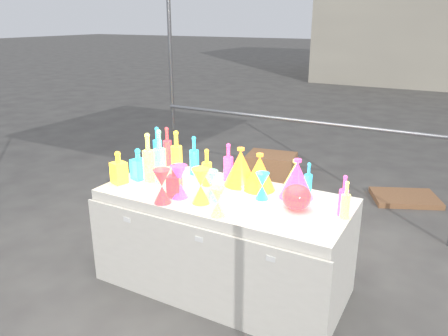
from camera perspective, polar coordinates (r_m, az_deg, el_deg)
The scene contains 29 objects.
ground at distance 3.50m, azimuth -0.00°, elevation -14.85°, with size 80.00×80.00×0.00m, color slate.
display_table at distance 3.30m, azimuth -0.08°, elevation -9.53°, with size 1.84×0.83×0.75m.
cardboard_box_closed at distance 5.31m, azimuth 6.15°, elevation -0.32°, with size 0.56×0.41×0.41m, color #9F6C47.
cardboard_box_flat at distance 5.34m, azimuth 22.57°, elevation -3.63°, with size 0.69×0.50×0.06m, color #9F6C47.
bottle_0 at distance 3.56m, azimuth -6.22°, elevation 2.14°, with size 0.09×0.09×0.35m, color #F83C17, non-canonical shape.
bottle_1 at distance 3.82m, azimuth -8.69°, elevation 2.97°, with size 0.08×0.08×0.32m, color green, non-canonical shape.
bottle_2 at distance 3.75m, azimuth -7.41°, elevation 2.85°, with size 0.07×0.07×0.34m, color #CF5715, non-canonical shape.
bottle_3 at distance 3.37m, azimuth 0.56°, elevation 0.81°, with size 0.08×0.08×0.30m, color blue, non-canonical shape.
bottle_4 at distance 3.40m, azimuth -9.85°, elevation 1.41°, with size 0.09×0.09×0.38m, color #16798A, non-canonical shape.
bottle_5 at distance 3.35m, azimuth -8.39°, elevation 1.54°, with size 0.09×0.09×0.42m, color #BF2683, non-canonical shape.
bottle_6 at distance 3.27m, azimuth -2.26°, elevation 0.09°, with size 0.07×0.07×0.29m, color #F83C17, non-canonical shape.
bottle_7 at distance 3.51m, azimuth -3.91°, elevation 1.66°, with size 0.08×0.08×0.32m, color green, non-canonical shape.
decanter_0 at distance 3.41m, azimuth -13.60°, elevation 0.09°, with size 0.10×0.10×0.26m, color #F83C17, non-canonical shape.
decanter_1 at distance 3.08m, azimuth -6.51°, elevation -1.62°, with size 0.09×0.09×0.24m, color #CF5715, non-canonical shape.
decanter_2 at distance 3.46m, azimuth -11.13°, elevation 0.53°, with size 0.10×0.10×0.25m, color green, non-canonical shape.
hourglass_0 at distance 2.99m, azimuth -8.11°, elevation -2.39°, with size 0.12×0.12×0.24m, color #CF5715, non-canonical shape.
hourglass_1 at distance 3.07m, azimuth -5.86°, elevation -1.79°, with size 0.12×0.12×0.24m, color blue, non-canonical shape.
hourglass_2 at distance 2.78m, azimuth -0.81°, elevation -4.45°, with size 0.10×0.10×0.19m, color #16798A, non-canonical shape.
hourglass_3 at distance 3.00m, azimuth -1.78°, elevation -2.34°, with size 0.11×0.11×0.22m, color #BF2683, non-canonical shape.
hourglass_4 at distance 2.96m, azimuth -3.06°, elevation -2.35°, with size 0.12×0.12×0.25m, color #F83C17, non-canonical shape.
hourglass_5 at distance 3.05m, azimuth 5.02°, elevation -2.36°, with size 0.10×0.10×0.19m, color green, non-canonical shape.
globe_2 at distance 2.92m, azimuth 9.45°, elevation -3.94°, with size 0.19×0.19×0.15m, color #CF5715, non-canonical shape.
lampshade_0 at distance 3.20m, azimuth 4.65°, elevation -0.48°, with size 0.24×0.24×0.28m, color #B9D02B, non-canonical shape.
lampshade_1 at distance 3.28m, azimuth 2.18°, elevation 0.20°, with size 0.25×0.25×0.29m, color #B9D02B, non-canonical shape.
lampshade_2 at distance 3.09m, azimuth 9.48°, elevation -1.34°, with size 0.24×0.24×0.28m, color blue, non-canonical shape.
lampshade_3 at distance 3.18m, azimuth 9.29°, elevation -1.07°, with size 0.21×0.21×0.25m, color #16798A, non-canonical shape.
bottle_8 at distance 3.14m, azimuth 10.95°, elevation -1.44°, with size 0.06×0.06×0.25m, color green, non-canonical shape.
bottle_10 at distance 2.87m, azimuth 15.37°, elevation -3.48°, with size 0.06×0.06×0.28m, color blue, non-canonical shape.
bottle_11 at distance 2.84m, azimuth 15.63°, elevation -4.01°, with size 0.06×0.06×0.25m, color #16798A, non-canonical shape.
Camera 1 is at (1.40, -2.55, 1.95)m, focal length 35.00 mm.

